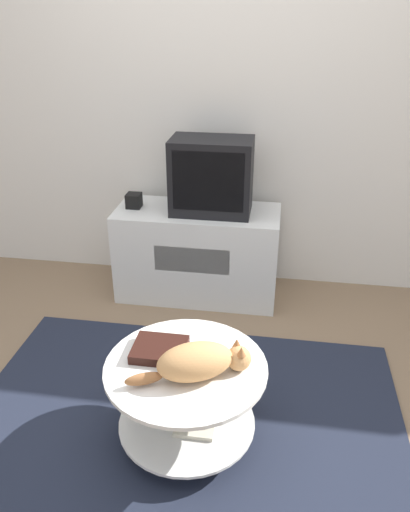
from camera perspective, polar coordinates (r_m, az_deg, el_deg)
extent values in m
plane|color=#7F664C|center=(2.44, -2.63, -19.04)|extent=(12.00, 12.00, 0.00)
cube|color=silver|center=(3.22, 2.39, 18.89)|extent=(8.00, 0.05, 2.60)
cube|color=#1E2333|center=(2.43, -2.64, -18.87)|extent=(2.03, 1.48, 0.02)
cube|color=silver|center=(3.25, -0.84, 0.34)|extent=(1.03, 0.44, 0.59)
cube|color=silver|center=(3.03, -1.53, -0.47)|extent=(0.46, 0.01, 0.17)
cube|color=black|center=(3.03, 0.75, 9.10)|extent=(0.49, 0.29, 0.46)
cube|color=black|center=(2.90, 0.35, 8.46)|extent=(0.42, 0.01, 0.35)
cube|color=black|center=(3.19, -8.13, 6.29)|extent=(0.09, 0.09, 0.09)
cylinder|color=#B2B2B7|center=(2.37, -2.04, -19.87)|extent=(0.28, 0.28, 0.01)
cylinder|color=#B7B7BC|center=(2.23, -2.12, -16.59)|extent=(0.04, 0.04, 0.39)
cylinder|color=silver|center=(2.30, -2.08, -18.33)|extent=(0.59, 0.59, 0.01)
cylinder|color=silver|center=(2.10, -2.21, -12.59)|extent=(0.67, 0.67, 0.02)
cube|color=#1E664C|center=(2.33, -2.90, -16.93)|extent=(0.19, 0.15, 0.03)
cube|color=beige|center=(2.26, -1.10, -18.70)|extent=(0.17, 0.15, 0.02)
cube|color=black|center=(2.15, -5.21, -10.59)|extent=(0.22, 0.19, 0.04)
ellipsoid|color=tan|center=(2.00, -1.15, -11.96)|extent=(0.35, 0.28, 0.15)
sphere|color=tan|center=(2.05, 3.87, -11.58)|extent=(0.10, 0.10, 0.10)
cone|color=#996038|center=(2.04, 3.66, -9.88)|extent=(0.04, 0.04, 0.04)
cone|color=#996038|center=(2.00, 4.18, -10.81)|extent=(0.04, 0.04, 0.04)
ellipsoid|color=#996038|center=(1.99, -6.98, -13.76)|extent=(0.15, 0.10, 0.05)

